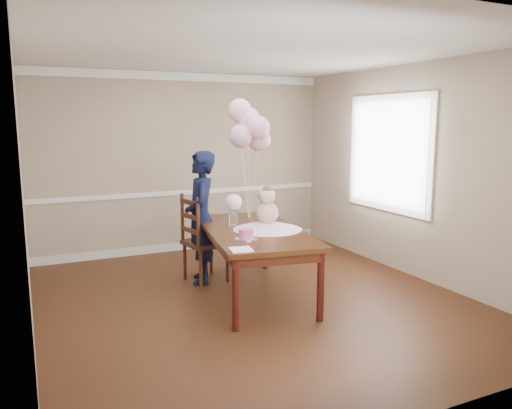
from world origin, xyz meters
name	(u,v)px	position (x,y,z in m)	size (l,w,h in m)	color
floor	(254,300)	(0.00, 0.00, 0.00)	(4.50, 5.00, 0.00)	black
ceiling	(254,50)	(0.00, 0.00, 2.70)	(4.50, 5.00, 0.02)	white
wall_back	(185,163)	(0.00, 2.50, 1.35)	(4.50, 0.02, 2.70)	gray
wall_front	(422,222)	(0.00, -2.50, 1.35)	(4.50, 0.02, 2.70)	gray
wall_left	(23,193)	(-2.25, 0.00, 1.35)	(0.02, 5.00, 2.70)	gray
wall_right	(415,171)	(2.25, 0.00, 1.35)	(0.02, 5.00, 2.70)	gray
chair_rail_trim	(186,192)	(0.00, 2.49, 0.90)	(4.50, 0.02, 0.07)	white
crown_molding	(183,76)	(0.00, 2.49, 2.63)	(4.50, 0.02, 0.12)	white
baseboard_trim	(187,246)	(0.00, 2.49, 0.06)	(4.50, 0.02, 0.12)	silver
window_frame	(388,153)	(2.23, 0.50, 1.55)	(0.02, 1.66, 1.56)	white
window_blinds	(387,153)	(2.21, 0.50, 1.55)	(0.01, 1.50, 1.40)	silver
dining_table_top	(253,231)	(0.08, 0.19, 0.75)	(1.03, 2.06, 0.05)	black
table_apron	(253,238)	(0.08, 0.19, 0.67)	(0.92, 1.95, 0.10)	black
table_leg_fl	(236,295)	(-0.50, -0.67, 0.36)	(0.07, 0.07, 0.72)	black
table_leg_fr	(321,287)	(0.35, -0.81, 0.36)	(0.07, 0.07, 0.72)	black
table_leg_bl	(202,247)	(-0.19, 1.20, 0.36)	(0.07, 0.07, 0.72)	black
table_leg_br	(265,243)	(0.66, 1.06, 0.36)	(0.07, 0.07, 0.72)	black
baby_skirt	(268,225)	(0.22, 0.12, 0.82)	(0.78, 0.78, 0.10)	#FCB9E1
baby_torso	(268,213)	(0.22, 0.12, 0.96)	(0.25, 0.25, 0.25)	pink
baby_head	(268,196)	(0.22, 0.12, 1.15)	(0.17, 0.17, 0.17)	beige
baby_hair	(268,190)	(0.22, 0.12, 1.21)	(0.12, 0.12, 0.12)	brown
cake_platter	(246,239)	(-0.20, -0.23, 0.77)	(0.23, 0.23, 0.01)	white
birthday_cake	(246,234)	(-0.20, -0.23, 0.83)	(0.15, 0.15, 0.10)	#DF469A
cake_flower_a	(246,227)	(-0.20, -0.23, 0.90)	(0.03, 0.03, 0.03)	white
cake_flower_b	(248,227)	(-0.16, -0.21, 0.90)	(0.03, 0.03, 0.03)	silver
rose_vase_near	(234,218)	(-0.02, 0.52, 0.85)	(0.10, 0.10, 0.16)	white
roses_near	(234,202)	(-0.02, 0.52, 1.04)	(0.20, 0.20, 0.20)	white
rose_vase_far	(264,208)	(0.61, 0.99, 0.85)	(0.10, 0.10, 0.16)	white
roses_far	(264,194)	(0.61, 0.99, 1.04)	(0.20, 0.20, 0.20)	beige
napkin	(241,249)	(-0.42, -0.61, 0.78)	(0.21, 0.21, 0.01)	white
balloon_weight	(249,218)	(0.27, 0.73, 0.78)	(0.04, 0.04, 0.02)	silver
balloon_a	(241,136)	(0.17, 0.75, 1.80)	(0.29, 0.29, 0.29)	#D899B9
balloon_b	(258,128)	(0.37, 0.67, 1.90)	(0.29, 0.29, 0.29)	#E2A0C2
balloon_c	(248,119)	(0.31, 0.83, 2.00)	(0.29, 0.29, 0.29)	#F4ADD2
balloon_d	(240,110)	(0.21, 0.87, 2.11)	(0.29, 0.29, 0.29)	#F9B0C0
balloon_e	(259,140)	(0.44, 0.79, 1.75)	(0.29, 0.29, 0.29)	#E2A0AE
balloon_ribbon_a	(245,184)	(0.22, 0.74, 1.21)	(0.00, 0.00, 0.86)	white
balloon_ribbon_b	(254,180)	(0.32, 0.70, 1.26)	(0.00, 0.00, 0.97)	silver
balloon_ribbon_c	(249,175)	(0.29, 0.78, 1.32)	(0.00, 0.00, 1.07)	white
balloon_ribbon_d	(244,171)	(0.24, 0.80, 1.37)	(0.00, 0.00, 1.17)	white
balloon_ribbon_e	(254,185)	(0.36, 0.76, 1.19)	(0.00, 0.00, 0.81)	silver
dining_chair_seat	(206,243)	(-0.24, 0.91, 0.48)	(0.47, 0.47, 0.05)	#36180E
chair_leg_fl	(201,269)	(-0.39, 0.68, 0.23)	(0.04, 0.04, 0.46)	#3C1E10
chair_leg_fr	(228,263)	(-0.01, 0.76, 0.23)	(0.04, 0.04, 0.46)	#38150F
chair_leg_bl	(185,261)	(-0.47, 1.06, 0.23)	(0.04, 0.04, 0.46)	#33110E
chair_leg_br	(211,257)	(-0.09, 1.14, 0.23)	(0.04, 0.04, 0.46)	#39170F
chair_back_post_l	(198,223)	(-0.41, 0.68, 0.80)	(0.04, 0.04, 0.60)	#381D0F
chair_back_post_r	(182,218)	(-0.49, 1.06, 0.80)	(0.04, 0.04, 0.60)	#39180F
chair_slat_low	(190,231)	(-0.45, 0.87, 0.67)	(0.03, 0.43, 0.05)	#34160E
chair_slat_mid	(190,217)	(-0.45, 0.87, 0.84)	(0.03, 0.43, 0.05)	#33190E
chair_slat_top	(190,202)	(-0.45, 0.87, 1.01)	(0.03, 0.43, 0.05)	black
woman	(201,217)	(-0.30, 0.89, 0.81)	(0.59, 0.39, 1.63)	black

